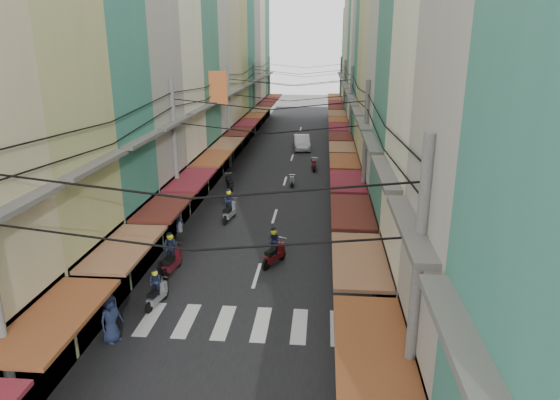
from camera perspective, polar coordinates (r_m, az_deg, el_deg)
The scene contains 15 objects.
ground at distance 24.25m, azimuth -2.04°, elevation -6.57°, with size 160.00×160.00×0.00m, color slate.
road at distance 43.20m, azimuth 1.21°, elevation 4.27°, with size 10.00×80.00×0.02m, color black.
sidewalk_left at distance 44.10m, azimuth -7.27°, elevation 4.43°, with size 3.00×80.00×0.06m, color gray.
sidewalk_right at distance 43.27m, azimuth 9.86°, elevation 4.06°, with size 3.00×80.00×0.06m, color gray.
crosswalk at distance 18.97m, azimuth -4.32°, elevation -13.86°, with size 7.55×2.40×0.01m.
building_row_left at distance 40.00m, azimuth -10.97°, elevation 17.03°, with size 7.80×67.67×23.70m.
building_row_right at distance 38.76m, azimuth 13.19°, elevation 16.35°, with size 7.80×68.98×22.59m.
utility_poles at distance 37.23m, azimuth 0.74°, elevation 12.41°, with size 10.20×66.13×8.20m.
white_car at distance 48.94m, azimuth 2.49°, elevation 5.81°, with size 4.87×1.91×1.72m, color silver.
bicycle at distance 22.82m, azimuth 12.66°, elevation -8.63°, with size 0.54×1.43×0.98m, color black.
moving_scooters at distance 27.25m, azimuth -4.92°, elevation -2.62°, with size 6.31×24.31×1.97m.
parked_scooters at distance 19.50m, azimuth 10.54°, elevation -11.73°, with size 12.68×13.87×0.98m.
pedestrians at distance 26.19m, azimuth -10.40°, elevation -2.58°, with size 12.22×23.39×2.25m.
market_umbrella at distance 22.59m, azimuth 11.88°, elevation -3.23°, with size 2.19×2.19×2.31m.
traffic_sign at distance 19.13m, azimuth 12.84°, elevation -6.03°, with size 0.10×0.71×3.23m.
Camera 1 is at (2.81, -21.97, 9.87)m, focal length 32.00 mm.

